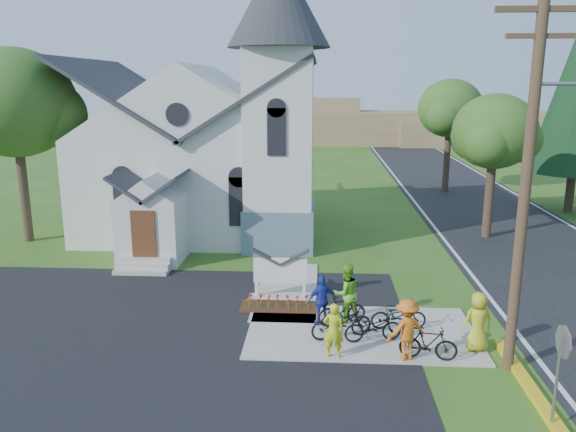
# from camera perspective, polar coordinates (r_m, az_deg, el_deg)

# --- Properties ---
(ground) EXTENTS (120.00, 120.00, 0.00)m
(ground) POSITION_cam_1_polar(r_m,az_deg,el_deg) (17.35, 2.50, -12.34)
(ground) COLOR #305C1A
(ground) RESTS_ON ground
(parking_lot) EXTENTS (20.00, 16.00, 0.02)m
(parking_lot) POSITION_cam_1_polar(r_m,az_deg,el_deg) (17.13, -22.49, -13.73)
(parking_lot) COLOR black
(parking_lot) RESTS_ON ground
(road) EXTENTS (8.00, 90.00, 0.02)m
(road) POSITION_cam_1_polar(r_m,az_deg,el_deg) (33.03, 20.54, -0.63)
(road) COLOR black
(road) RESTS_ON ground
(sidewalk) EXTENTS (7.00, 4.00, 0.05)m
(sidewalk) POSITION_cam_1_polar(r_m,az_deg,el_deg) (17.84, 7.45, -11.61)
(sidewalk) COLOR #9F9A8F
(sidewalk) RESTS_ON ground
(church) EXTENTS (12.35, 12.00, 13.00)m
(church) POSITION_cam_1_polar(r_m,az_deg,el_deg) (28.76, -8.10, 8.72)
(church) COLOR silver
(church) RESTS_ON ground
(church_sign) EXTENTS (2.20, 0.40, 1.70)m
(church_sign) POSITION_cam_1_polar(r_m,az_deg,el_deg) (19.96, -0.79, -5.61)
(church_sign) COLOR #9F9A8F
(church_sign) RESTS_ON ground
(flower_bed) EXTENTS (2.60, 1.10, 0.07)m
(flower_bed) POSITION_cam_1_polar(r_m,az_deg,el_deg) (19.48, -0.97, -9.23)
(flower_bed) COLOR #39220F
(flower_bed) RESTS_ON ground
(utility_pole) EXTENTS (3.45, 0.28, 10.00)m
(utility_pole) POSITION_cam_1_polar(r_m,az_deg,el_deg) (15.20, 23.35, 4.26)
(utility_pole) COLOR #472F23
(utility_pole) RESTS_ON ground
(stop_sign) EXTENTS (0.11, 0.76, 2.48)m
(stop_sign) POSITION_cam_1_polar(r_m,az_deg,el_deg) (13.83, 26.02, -12.61)
(stop_sign) COLOR gray
(stop_sign) RESTS_ON ground
(tree_lot_corner) EXTENTS (5.60, 5.60, 9.15)m
(tree_lot_corner) POSITION_cam_1_polar(r_m,az_deg,el_deg) (29.29, -26.05, 10.26)
(tree_lot_corner) COLOR #36261D
(tree_lot_corner) RESTS_ON ground
(tree_road_near) EXTENTS (4.00, 4.00, 7.05)m
(tree_road_near) POSITION_cam_1_polar(r_m,az_deg,el_deg) (28.95, 20.24, 7.98)
(tree_road_near) COLOR #36261D
(tree_road_near) RESTS_ON ground
(tree_road_mid) EXTENTS (4.40, 4.40, 7.80)m
(tree_road_mid) POSITION_cam_1_polar(r_m,az_deg,el_deg) (40.63, 16.14, 10.42)
(tree_road_mid) COLOR #36261D
(tree_road_mid) RESTS_ON ground
(distant_hills) EXTENTS (61.00, 10.00, 5.60)m
(distant_hills) POSITION_cam_1_polar(r_m,az_deg,el_deg) (72.22, 5.91, 9.08)
(distant_hills) COLOR olive
(distant_hills) RESTS_ON ground
(cyclist_0) EXTENTS (0.61, 0.43, 1.59)m
(cyclist_0) POSITION_cam_1_polar(r_m,az_deg,el_deg) (15.91, 4.65, -11.49)
(cyclist_0) COLOR #BFC917
(cyclist_0) RESTS_ON sidewalk
(bike_0) EXTENTS (2.03, 1.27, 1.01)m
(bike_0) POSITION_cam_1_polar(r_m,az_deg,el_deg) (17.14, 5.45, -10.68)
(bike_0) COLOR black
(bike_0) RESTS_ON sidewalk
(cyclist_1) EXTENTS (1.15, 1.05, 1.92)m
(cyclist_1) POSITION_cam_1_polar(r_m,az_deg,el_deg) (18.10, 5.91, -7.79)
(cyclist_1) COLOR #61BB23
(cyclist_1) RESTS_ON sidewalk
(bike_1) EXTENTS (1.68, 0.99, 0.97)m
(bike_1) POSITION_cam_1_polar(r_m,az_deg,el_deg) (18.02, 5.50, -9.51)
(bike_1) COLOR black
(bike_1) RESTS_ON sidewalk
(cyclist_2) EXTENTS (1.03, 0.72, 1.62)m
(cyclist_2) POSITION_cam_1_polar(r_m,az_deg,el_deg) (17.88, 3.47, -8.53)
(cyclist_2) COLOR #202FA4
(cyclist_2) RESTS_ON sidewalk
(bike_2) EXTENTS (1.83, 0.97, 0.91)m
(bike_2) POSITION_cam_1_polar(r_m,az_deg,el_deg) (17.07, 8.63, -11.06)
(bike_2) COLOR black
(bike_2) RESTS_ON sidewalk
(cyclist_3) EXTENTS (1.29, 1.02, 1.74)m
(cyclist_3) POSITION_cam_1_polar(r_m,az_deg,el_deg) (16.05, 11.95, -11.22)
(cyclist_3) COLOR orange
(cyclist_3) RESTS_ON sidewalk
(bike_3) EXTENTS (1.64, 0.68, 0.96)m
(bike_3) POSITION_cam_1_polar(r_m,az_deg,el_deg) (16.32, 14.07, -12.44)
(bike_3) COLOR black
(bike_3) RESTS_ON sidewalk
(cyclist_4) EXTENTS (0.93, 0.70, 1.74)m
(cyclist_4) POSITION_cam_1_polar(r_m,az_deg,el_deg) (17.09, 18.72, -10.11)
(cyclist_4) COLOR gold
(cyclist_4) RESTS_ON sidewalk
(bike_4) EXTENTS (1.75, 0.72, 0.90)m
(bike_4) POSITION_cam_1_polar(r_m,az_deg,el_deg) (17.99, 11.16, -9.87)
(bike_4) COLOR black
(bike_4) RESTS_ON sidewalk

